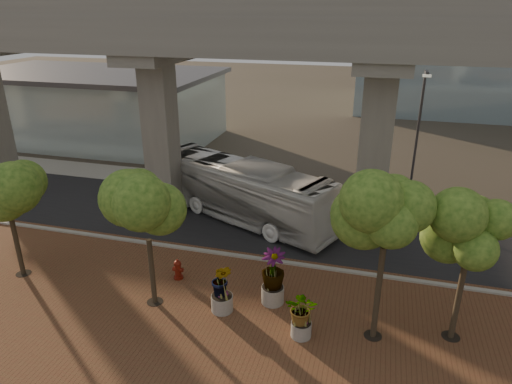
# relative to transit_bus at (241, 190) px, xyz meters

# --- Properties ---
(ground) EXTENTS (160.00, 160.00, 0.00)m
(ground) POSITION_rel_transit_bus_xyz_m (1.40, -2.59, -1.76)
(ground) COLOR #3C372B
(ground) RESTS_ON ground
(brick_plaza) EXTENTS (70.00, 13.00, 0.06)m
(brick_plaza) POSITION_rel_transit_bus_xyz_m (1.40, -10.59, -1.73)
(brick_plaza) COLOR brown
(brick_plaza) RESTS_ON ground
(asphalt_road) EXTENTS (90.00, 8.00, 0.04)m
(asphalt_road) POSITION_rel_transit_bus_xyz_m (1.40, -0.59, -1.74)
(asphalt_road) COLOR black
(asphalt_road) RESTS_ON ground
(curb_strip) EXTENTS (70.00, 0.25, 0.16)m
(curb_strip) POSITION_rel_transit_bus_xyz_m (1.40, -4.59, -1.68)
(curb_strip) COLOR #9C9A91
(curb_strip) RESTS_ON ground
(far_sidewalk) EXTENTS (90.00, 3.00, 0.06)m
(far_sidewalk) POSITION_rel_transit_bus_xyz_m (1.40, 4.91, -1.73)
(far_sidewalk) COLOR #9C9A91
(far_sidewalk) RESTS_ON ground
(transit_viaduct) EXTENTS (72.00, 5.60, 12.40)m
(transit_viaduct) POSITION_rel_transit_bus_xyz_m (1.40, -0.59, 5.53)
(transit_viaduct) COLOR gray
(transit_viaduct) RESTS_ON ground
(station_pavilion) EXTENTS (23.00, 13.00, 6.30)m
(station_pavilion) POSITION_rel_transit_bus_xyz_m (-18.60, 13.41, 1.46)
(station_pavilion) COLOR #ACC2C4
(station_pavilion) RESTS_ON ground
(transit_bus) EXTENTS (12.72, 7.88, 3.52)m
(transit_bus) POSITION_rel_transit_bus_xyz_m (0.00, 0.00, 0.00)
(transit_bus) COLOR silver
(transit_bus) RESTS_ON ground
(fire_hydrant) EXTENTS (0.49, 0.44, 0.99)m
(fire_hydrant) POSITION_rel_transit_bus_xyz_m (-0.84, -7.21, -1.22)
(fire_hydrant) COLOR maroon
(fire_hydrant) RESTS_ON ground
(planter_front) EXTENTS (1.76, 1.76, 1.94)m
(planter_front) POSITION_rel_transit_bus_xyz_m (5.40, -9.67, -0.52)
(planter_front) COLOR gray
(planter_front) RESTS_ON ground
(planter_right) EXTENTS (2.37, 2.37, 2.53)m
(planter_right) POSITION_rel_transit_bus_xyz_m (3.83, -7.84, -0.16)
(planter_right) COLOR gray
(planter_right) RESTS_ON ground
(planter_left) EXTENTS (2.03, 2.03, 2.23)m
(planter_left) POSITION_rel_transit_bus_xyz_m (1.94, -8.95, -0.34)
(planter_left) COLOR #A7A296
(planter_left) RESTS_ON ground
(street_tree_far_west) EXTENTS (4.10, 4.10, 6.58)m
(street_tree_far_west) POSITION_rel_transit_bus_xyz_m (-8.11, -8.82, 3.00)
(street_tree_far_west) COLOR #453A27
(street_tree_far_west) RESTS_ON ground
(street_tree_near_west) EXTENTS (3.67, 3.67, 5.77)m
(street_tree_near_west) POSITION_rel_transit_bus_xyz_m (-1.04, -9.19, 2.38)
(street_tree_near_west) COLOR #453A27
(street_tree_near_west) RESTS_ON ground
(street_tree_near_east) EXTENTS (3.96, 3.96, 6.84)m
(street_tree_near_east) POSITION_rel_transit_bus_xyz_m (8.08, -8.93, 3.32)
(street_tree_near_east) COLOR #453A27
(street_tree_near_east) RESTS_ON ground
(street_tree_far_east) EXTENTS (3.12, 3.12, 5.94)m
(street_tree_far_east) POSITION_rel_transit_bus_xyz_m (10.97, -8.18, 2.80)
(street_tree_far_east) COLOR #453A27
(street_tree_far_east) RESTS_ON ground
(streetlamp_west) EXTENTS (0.44, 1.29, 8.88)m
(streetlamp_west) POSITION_rel_transit_bus_xyz_m (-8.44, 4.37, 3.42)
(streetlamp_west) COLOR #2E2E33
(streetlamp_west) RESTS_ON ground
(streetlamp_east) EXTENTS (0.43, 1.25, 8.60)m
(streetlamp_east) POSITION_rel_transit_bus_xyz_m (9.65, 3.12, 3.26)
(streetlamp_east) COLOR #323237
(streetlamp_east) RESTS_ON ground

